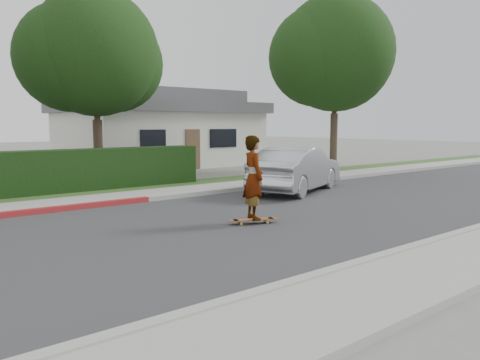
% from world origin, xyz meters
% --- Properties ---
extents(ground, '(120.00, 120.00, 0.00)m').
position_xyz_m(ground, '(0.00, 0.00, 0.00)').
color(ground, slate).
rests_on(ground, ground).
extents(road, '(60.00, 8.00, 0.01)m').
position_xyz_m(road, '(0.00, 0.00, 0.01)').
color(road, '#2D2D30').
rests_on(road, ground).
extents(curb_near, '(60.00, 0.20, 0.15)m').
position_xyz_m(curb_near, '(0.00, -4.10, 0.07)').
color(curb_near, '#9E9E99').
rests_on(curb_near, ground).
extents(sidewalk_near, '(60.00, 1.60, 0.12)m').
position_xyz_m(sidewalk_near, '(0.00, -5.00, 0.06)').
color(sidewalk_near, gray).
rests_on(sidewalk_near, ground).
extents(curb_far, '(60.00, 0.20, 0.15)m').
position_xyz_m(curb_far, '(0.00, 4.10, 0.07)').
color(curb_far, '#9E9E99').
rests_on(curb_far, ground).
extents(sidewalk_far, '(60.00, 1.60, 0.12)m').
position_xyz_m(sidewalk_far, '(0.00, 5.00, 0.06)').
color(sidewalk_far, gray).
rests_on(sidewalk_far, ground).
extents(planting_strip, '(60.00, 1.60, 0.10)m').
position_xyz_m(planting_strip, '(0.00, 6.60, 0.05)').
color(planting_strip, '#2D4C1E').
rests_on(planting_strip, ground).
extents(tree_center, '(5.66, 4.84, 7.44)m').
position_xyz_m(tree_center, '(1.49, 9.19, 4.90)').
color(tree_center, '#33261C').
rests_on(tree_center, ground).
extents(tree_right, '(6.32, 5.60, 8.56)m').
position_xyz_m(tree_right, '(12.49, 6.69, 5.63)').
color(tree_right, '#33261C').
rests_on(tree_right, ground).
extents(house, '(10.60, 8.60, 4.30)m').
position_xyz_m(house, '(8.00, 16.00, 2.10)').
color(house, beige).
rests_on(house, ground).
extents(skateboard, '(1.18, 0.70, 0.11)m').
position_xyz_m(skateboard, '(1.41, -0.39, 0.10)').
color(skateboard, gold).
rests_on(skateboard, ground).
extents(skateboarder, '(0.67, 0.83, 1.96)m').
position_xyz_m(skateboarder, '(1.41, -0.39, 1.10)').
color(skateboarder, white).
rests_on(skateboarder, skateboard).
extents(car_silver, '(5.02, 3.32, 1.56)m').
position_xyz_m(car_silver, '(6.09, 2.76, 0.78)').
color(car_silver, silver).
rests_on(car_silver, ground).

